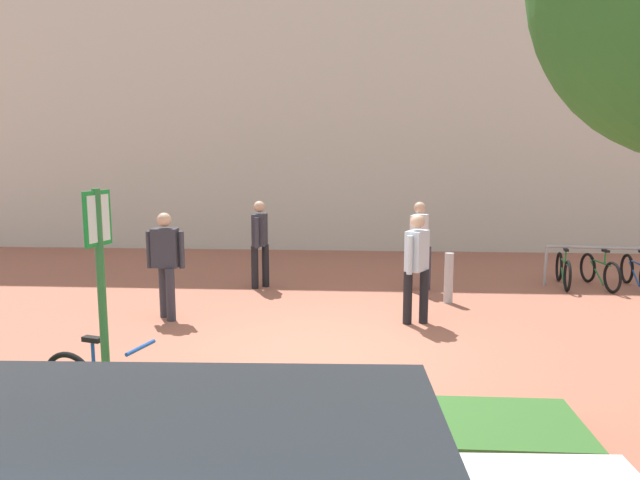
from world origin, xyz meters
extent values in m
plane|color=#9E5B47|center=(0.00, 0.00, 0.00)|extent=(60.00, 60.00, 0.00)
cube|color=beige|center=(0.00, 8.72, 5.00)|extent=(28.00, 1.20, 10.00)
cube|color=#336028|center=(-0.93, -2.24, 0.08)|extent=(7.00, 1.10, 0.16)
cylinder|color=#2D7238|center=(-1.98, -2.24, 1.17)|extent=(0.08, 0.08, 2.33)
cube|color=#198C33|center=(-1.98, -2.24, 2.05)|extent=(0.11, 0.36, 0.52)
cube|color=white|center=(-1.98, -2.24, 2.05)|extent=(0.11, 0.30, 0.44)
torus|color=black|center=(-2.48, -2.02, 0.33)|extent=(0.65, 0.24, 0.66)
torus|color=black|center=(-1.50, -2.30, 0.33)|extent=(0.65, 0.24, 0.66)
cylinder|color=#194CA5|center=(-1.99, -2.16, 0.55)|extent=(0.81, 0.27, 0.04)
cylinder|color=#194CA5|center=(-1.90, -2.19, 0.30)|extent=(0.59, 0.20, 0.44)
cylinder|color=#194CA5|center=(-2.17, -2.11, 0.67)|extent=(0.04, 0.04, 0.28)
cube|color=black|center=(-2.17, -2.11, 0.83)|extent=(0.21, 0.13, 0.05)
cylinder|color=#194CA5|center=(-1.62, -2.27, 0.81)|extent=(0.15, 0.41, 0.04)
cylinder|color=#99999E|center=(4.22, 4.21, 0.40)|extent=(0.06, 0.06, 0.80)
cylinder|color=#99999E|center=(5.24, 4.10, 0.80)|extent=(2.04, 0.28, 0.06)
torus|color=black|center=(4.48, 3.72, 0.30)|extent=(0.15, 0.61, 0.61)
torus|color=black|center=(4.64, 4.64, 0.30)|extent=(0.15, 0.61, 0.61)
cylinder|color=#1E7233|center=(4.56, 4.18, 0.51)|extent=(0.16, 0.76, 0.03)
cylinder|color=#1E7233|center=(4.58, 4.27, 0.27)|extent=(0.12, 0.55, 0.40)
cylinder|color=#1E7233|center=(4.53, 4.01, 0.62)|extent=(0.03, 0.03, 0.26)
cube|color=black|center=(4.53, 4.01, 0.76)|extent=(0.10, 0.19, 0.05)
cylinder|color=#1E7233|center=(4.62, 4.53, 0.75)|extent=(0.39, 0.10, 0.04)
torus|color=black|center=(5.29, 3.64, 0.30)|extent=(0.12, 0.61, 0.61)
torus|color=black|center=(5.19, 4.57, 0.30)|extent=(0.12, 0.61, 0.61)
cylinder|color=#1E7233|center=(5.24, 4.11, 0.51)|extent=(0.11, 0.77, 0.03)
cylinder|color=#1E7233|center=(5.23, 4.20, 0.27)|extent=(0.09, 0.56, 0.40)
cylinder|color=#1E7233|center=(5.26, 3.94, 0.62)|extent=(0.03, 0.03, 0.26)
cube|color=black|center=(5.26, 3.94, 0.76)|extent=(0.09, 0.19, 0.05)
cylinder|color=#1E7233|center=(5.20, 4.46, 0.75)|extent=(0.39, 0.08, 0.04)
torus|color=black|center=(5.95, 4.51, 0.30)|extent=(0.09, 0.61, 0.61)
cylinder|color=#194CA5|center=(5.92, 4.05, 0.51)|extent=(0.07, 0.77, 0.03)
cylinder|color=#194CA5|center=(5.93, 4.14, 0.27)|extent=(0.06, 0.56, 0.40)
cylinder|color=#194CA5|center=(5.94, 4.40, 0.75)|extent=(0.39, 0.06, 0.04)
cylinder|color=#ADADB2|center=(2.07, 2.71, 0.45)|extent=(0.16, 0.16, 0.90)
cylinder|color=#2D2D38|center=(-2.50, 1.30, 0.42)|extent=(0.14, 0.14, 0.85)
cylinder|color=#2D2D38|center=(-2.69, 1.51, 0.42)|extent=(0.14, 0.14, 0.85)
cube|color=#2D2D38|center=(-2.59, 1.41, 1.16)|extent=(0.40, 0.25, 0.62)
cylinder|color=#2D2D38|center=(-2.33, 1.41, 1.13)|extent=(0.09, 0.09, 0.59)
cylinder|color=#2D2D38|center=(-2.85, 1.40, 1.13)|extent=(0.09, 0.09, 0.59)
sphere|color=tan|center=(-2.59, 1.41, 1.61)|extent=(0.22, 0.22, 0.22)
cylinder|color=black|center=(-1.37, 3.75, 0.42)|extent=(0.14, 0.14, 0.85)
cylinder|color=black|center=(-1.56, 3.58, 0.42)|extent=(0.14, 0.14, 0.85)
cube|color=#2D2D38|center=(-1.47, 3.66, 1.16)|extent=(0.26, 0.41, 0.62)
cylinder|color=#2D2D38|center=(-1.45, 3.92, 1.13)|extent=(0.09, 0.09, 0.59)
cylinder|color=#2D2D38|center=(-1.48, 3.40, 1.13)|extent=(0.09, 0.09, 0.59)
sphere|color=tan|center=(-1.47, 3.66, 1.61)|extent=(0.22, 0.22, 0.22)
cylinder|color=#383342|center=(1.80, 3.68, 0.42)|extent=(0.14, 0.14, 0.85)
cylinder|color=#383342|center=(1.45, 3.64, 0.42)|extent=(0.14, 0.14, 0.85)
cube|color=white|center=(1.63, 3.66, 1.16)|extent=(0.38, 0.46, 0.62)
cylinder|color=white|center=(1.74, 3.90, 1.13)|extent=(0.09, 0.09, 0.59)
cylinder|color=white|center=(1.52, 3.42, 1.13)|extent=(0.09, 0.09, 0.59)
sphere|color=tan|center=(1.63, 3.66, 1.61)|extent=(0.22, 0.22, 0.22)
cylinder|color=black|center=(1.23, 1.38, 0.42)|extent=(0.14, 0.14, 0.85)
cylinder|color=black|center=(1.49, 1.43, 0.42)|extent=(0.14, 0.14, 0.85)
cube|color=silver|center=(1.36, 1.41, 1.16)|extent=(0.41, 0.47, 0.62)
cylinder|color=silver|center=(1.23, 1.18, 1.13)|extent=(0.09, 0.09, 0.59)
cylinder|color=silver|center=(1.49, 1.63, 1.13)|extent=(0.09, 0.09, 0.59)
sphere|color=tan|center=(1.36, 1.41, 1.61)|extent=(0.22, 0.22, 0.22)
camera|label=1|loc=(0.44, -7.47, 2.67)|focal=32.56mm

